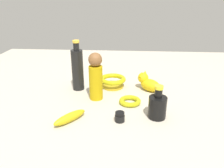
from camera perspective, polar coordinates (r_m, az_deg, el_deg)
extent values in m
plane|color=#BCB29E|center=(1.10, 0.00, -4.25)|extent=(2.00, 2.00, 0.00)
cylinder|color=black|center=(0.93, 1.96, -8.60)|extent=(0.04, 0.04, 0.03)
cylinder|color=yellow|center=(0.93, 1.97, -7.98)|extent=(0.03, 0.03, 0.00)
cylinder|color=black|center=(0.92, 1.98, -7.51)|extent=(0.04, 0.04, 0.01)
cylinder|color=#BF9C0B|center=(1.09, -4.08, 0.31)|extent=(0.07, 0.07, 0.17)
sphere|color=brown|center=(1.06, -4.26, 6.17)|extent=(0.07, 0.07, 0.07)
cylinder|color=black|center=(0.96, 11.36, -5.80)|extent=(0.08, 0.08, 0.09)
cylinder|color=black|center=(0.93, 11.66, -2.26)|extent=(0.03, 0.03, 0.04)
cylinder|color=yellow|center=(0.92, 11.79, -0.81)|extent=(0.04, 0.04, 0.01)
cylinder|color=gold|center=(1.26, 0.17, -0.53)|extent=(0.12, 0.12, 0.01)
torus|color=gold|center=(1.24, 0.17, 1.20)|extent=(0.14, 0.14, 0.03)
ellipsoid|color=gold|center=(0.94, -10.58, -8.28)|extent=(0.14, 0.13, 0.04)
ellipsoid|color=yellow|center=(1.22, 9.62, -0.29)|extent=(0.13, 0.13, 0.06)
sphere|color=yellow|center=(1.23, 7.84, 1.56)|extent=(0.06, 0.06, 0.06)
cone|color=yellow|center=(1.21, 7.45, 2.45)|extent=(0.03, 0.03, 0.03)
cone|color=yellow|center=(1.24, 8.34, 2.80)|extent=(0.03, 0.03, 0.03)
ellipsoid|color=yellow|center=(1.19, 11.61, -1.53)|extent=(0.05, 0.05, 0.02)
torus|color=#B6B415|center=(1.08, 4.55, -4.32)|extent=(0.10, 0.10, 0.02)
cylinder|color=black|center=(1.21, -8.67, 3.48)|extent=(0.06, 0.06, 0.22)
cylinder|color=black|center=(1.17, -9.03, 9.34)|extent=(0.03, 0.03, 0.04)
cylinder|color=yellow|center=(1.17, -9.10, 10.56)|extent=(0.03, 0.03, 0.01)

